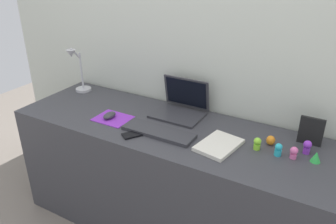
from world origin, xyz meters
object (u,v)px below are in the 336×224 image
Objects in this scene: toy_figurine_lime at (257,143)px; notebook_pad at (219,145)px; cell_phone at (134,134)px; keyboard at (158,132)px; picture_frame at (311,131)px; toy_figurine_orange at (271,140)px; desk_lamp at (78,72)px; toy_figurine_cyan at (278,149)px; mouse at (110,115)px; laptop at (181,105)px; toy_figurine_green at (316,157)px; toy_figurine_pink at (294,152)px; toy_figurine_purple at (307,146)px.

notebook_pad is at bearing -157.40° from toy_figurine_lime.
keyboard is at bearing 71.17° from cell_phone.
picture_frame is at bearing 42.96° from notebook_pad.
toy_figurine_lime is at bearing -121.39° from toy_figurine_orange.
desk_lamp is 1.43m from toy_figurine_cyan.
mouse is 0.93m from toy_figurine_orange.
toy_figurine_lime is (0.53, -0.18, -0.02)m from laptop.
laptop is at bearing 168.81° from toy_figurine_green.
toy_figurine_pink is (0.70, -0.18, -0.02)m from laptop.
cell_phone is 0.92m from picture_frame.
toy_figurine_green reaches higher than toy_figurine_orange.
toy_figurine_cyan is at bearing -143.70° from toy_figurine_purple.
toy_figurine_purple is (0.75, -0.10, -0.02)m from laptop.
picture_frame reaches higher than toy_figurine_purple.
laptop is 3.12× the size of mouse.
toy_figurine_purple is at bearing -7.69° from laptop.
toy_figurine_cyan is at bearing 23.80° from notebook_pad.
toy_figurine_lime reaches higher than toy_figurine_pink.
desk_lamp is (-0.45, 0.23, 0.13)m from mouse.
desk_lamp reaches higher than notebook_pad.
keyboard is 0.59m from toy_figurine_orange.
mouse reaches higher than keyboard.
notebook_pad is at bearing -146.96° from picture_frame.
toy_figurine_cyan reaches higher than toy_figurine_green.
laptop reaches higher than toy_figurine_cyan.
desk_lamp reaches higher than toy_figurine_purple.
laptop is at bearing 172.31° from toy_figurine_purple.
toy_figurine_purple is at bearing 58.15° from toy_figurine_pink.
toy_figurine_lime is at bearing 11.57° from keyboard.
picture_frame is at bearing 108.81° from toy_figurine_green.
toy_figurine_green is at bearing 22.38° from notebook_pad.
toy_figurine_green is 0.23m from toy_figurine_orange.
mouse is 1.57× the size of toy_figurine_pink.
toy_figurine_lime is 1.29× the size of toy_figurine_orange.
picture_frame is (0.75, -0.00, 0.02)m from laptop.
toy_figurine_cyan is (0.73, 0.18, 0.03)m from cell_phone.
toy_figurine_green is (1.58, -0.11, -0.12)m from desk_lamp.
laptop reaches higher than toy_figurine_orange.
mouse is at bearing -173.84° from toy_figurine_lime.
toy_figurine_pink is (0.69, 0.11, 0.02)m from keyboard.
toy_figurine_green is at bearing 10.07° from toy_figurine_cyan.
toy_figurine_cyan is (0.62, 0.10, 0.02)m from keyboard.
desk_lamp is at bearing 152.70° from mouse.
toy_figurine_orange is at bearing 166.75° from toy_figurine_green.
toy_figurine_lime is at bearing -140.07° from picture_frame.
toy_figurine_green reaches higher than mouse.
keyboard is 4.27× the size of mouse.
toy_figurine_cyan reaches higher than keyboard.
laptop is 1.25× the size of notebook_pad.
toy_figurine_green is (1.14, 0.12, 0.01)m from mouse.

